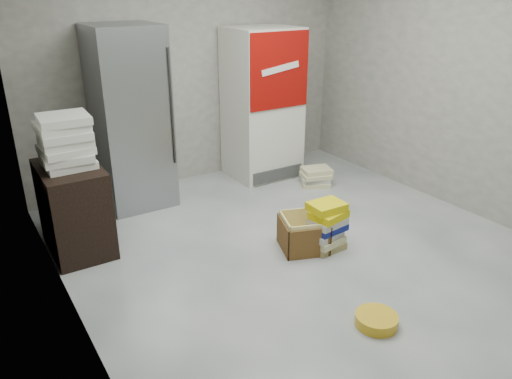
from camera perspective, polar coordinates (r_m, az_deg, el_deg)
The scene contains 10 objects.
ground at distance 4.47m, azimuth 7.54°, elevation -8.24°, with size 5.00×5.00×0.00m, color beige.
room_shell at distance 3.87m, azimuth 8.93°, elevation 15.26°, with size 4.04×5.04×2.82m.
steel_fridge at distance 5.45m, azimuth -14.15°, elevation 7.87°, with size 0.70×0.72×1.90m.
coke_cooler at distance 6.15m, azimuth 0.74°, elevation 9.76°, with size 0.80×0.73×1.80m.
wood_shelf at distance 4.76m, azimuth -20.06°, elevation -2.06°, with size 0.50×0.80×0.80m, color black.
supply_box_stack at distance 4.54m, azimuth -20.98°, elevation 5.15°, with size 0.44×0.43×0.45m.
phonebook_stack_main at distance 4.58m, azimuth 8.06°, elevation -4.20°, with size 0.38×0.32×0.46m.
phonebook_stack_side at distance 6.06m, azimuth 6.83°, elevation 1.45°, with size 0.44×0.40×0.21m.
cardboard_box at distance 4.60m, azimuth 5.42°, elevation -5.23°, with size 0.51×0.51×0.32m.
bucket_lid at distance 3.79m, azimuth 13.60°, elevation -14.29°, with size 0.31×0.31×0.08m, color gold.
Camera 1 is at (-2.52, -2.90, 2.28)m, focal length 35.00 mm.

